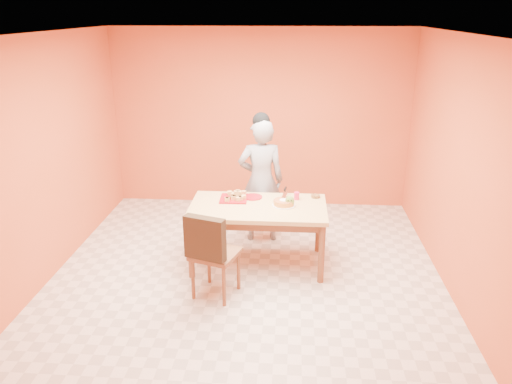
# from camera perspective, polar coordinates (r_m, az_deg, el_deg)

# --- Properties ---
(floor) EXTENTS (5.00, 5.00, 0.00)m
(floor) POSITION_cam_1_polar(r_m,az_deg,el_deg) (5.80, -1.21, -10.15)
(floor) COLOR beige
(floor) RESTS_ON ground
(ceiling) EXTENTS (5.00, 5.00, 0.00)m
(ceiling) POSITION_cam_1_polar(r_m,az_deg,el_deg) (5.01, -1.44, 17.58)
(ceiling) COLOR white
(ceiling) RESTS_ON wall_back
(wall_back) EXTENTS (4.50, 0.00, 4.50)m
(wall_back) POSITION_cam_1_polar(r_m,az_deg,el_deg) (7.66, 0.49, 8.31)
(wall_back) COLOR #CA532E
(wall_back) RESTS_ON floor
(wall_left) EXTENTS (0.00, 5.00, 5.00)m
(wall_left) POSITION_cam_1_polar(r_m,az_deg,el_deg) (5.90, -23.66, 2.95)
(wall_left) COLOR #CA532E
(wall_left) RESTS_ON floor
(wall_right) EXTENTS (0.00, 5.00, 5.00)m
(wall_right) POSITION_cam_1_polar(r_m,az_deg,el_deg) (5.51, 22.68, 1.95)
(wall_right) COLOR #CA532E
(wall_right) RESTS_ON floor
(dining_table) EXTENTS (1.60, 0.90, 0.76)m
(dining_table) POSITION_cam_1_polar(r_m,az_deg,el_deg) (5.88, 0.24, -2.42)
(dining_table) COLOR tan
(dining_table) RESTS_ON floor
(dining_chair) EXTENTS (0.58, 0.65, 0.99)m
(dining_chair) POSITION_cam_1_polar(r_m,az_deg,el_deg) (5.32, -4.70, -6.88)
(dining_chair) COLOR brown
(dining_chair) RESTS_ON floor
(pastry_pile) EXTENTS (0.29, 0.29, 0.10)m
(pastry_pile) POSITION_cam_1_polar(r_m,az_deg,el_deg) (6.02, -2.57, -0.25)
(pastry_pile) COLOR tan
(pastry_pile) RESTS_ON pastry_platter
(person) EXTENTS (0.64, 0.47, 1.64)m
(person) POSITION_cam_1_polar(r_m,az_deg,el_deg) (6.50, 0.58, 1.28)
(person) COLOR gray
(person) RESTS_ON floor
(pastry_platter) EXTENTS (0.33, 0.33, 0.02)m
(pastry_platter) POSITION_cam_1_polar(r_m,az_deg,el_deg) (6.04, -2.56, -0.76)
(pastry_platter) COLOR maroon
(pastry_platter) RESTS_ON dining_table
(red_dinner_plate) EXTENTS (0.30, 0.30, 0.01)m
(red_dinner_plate) POSITION_cam_1_polar(r_m,az_deg,el_deg) (6.09, -0.39, -0.57)
(red_dinner_plate) COLOR maroon
(red_dinner_plate) RESTS_ON dining_table
(white_cake_plate) EXTENTS (0.35, 0.35, 0.01)m
(white_cake_plate) POSITION_cam_1_polar(r_m,az_deg,el_deg) (5.86, 3.18, -1.50)
(white_cake_plate) COLOR white
(white_cake_plate) RESTS_ON dining_table
(sponge_cake) EXTENTS (0.31, 0.31, 0.05)m
(sponge_cake) POSITION_cam_1_polar(r_m,az_deg,el_deg) (5.84, 3.19, -1.20)
(sponge_cake) COLOR orange
(sponge_cake) RESTS_ON white_cake_plate
(cake_server) EXTENTS (0.08, 0.24, 0.01)m
(cake_server) POSITION_cam_1_polar(r_m,az_deg,el_deg) (6.00, 3.33, -0.27)
(cake_server) COLOR silver
(cake_server) RESTS_ON sponge_cake
(egg_ornament) EXTENTS (0.13, 0.11, 0.14)m
(egg_ornament) POSITION_cam_1_polar(r_m,az_deg,el_deg) (5.80, 3.88, -1.07)
(egg_ornament) COLOR olive
(egg_ornament) RESTS_ON dining_table
(magenta_glass) EXTENTS (0.08, 0.08, 0.09)m
(magenta_glass) POSITION_cam_1_polar(r_m,az_deg,el_deg) (6.04, 4.67, -0.44)
(magenta_glass) COLOR #D51F4E
(magenta_glass) RESTS_ON dining_table
(checker_tin) EXTENTS (0.12, 0.12, 0.03)m
(checker_tin) POSITION_cam_1_polar(r_m,az_deg,el_deg) (6.14, 6.80, -0.48)
(checker_tin) COLOR #35190E
(checker_tin) RESTS_ON dining_table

